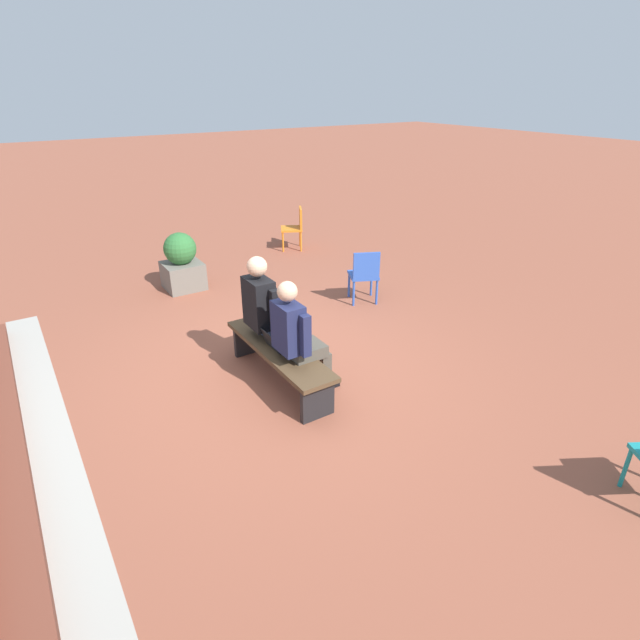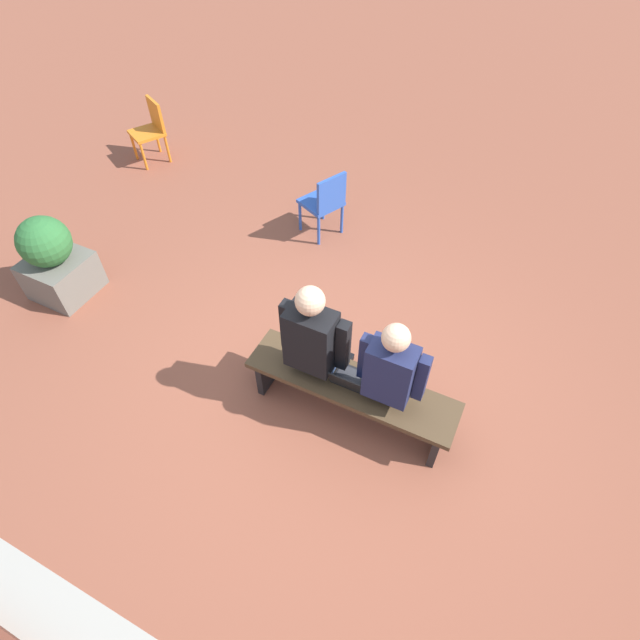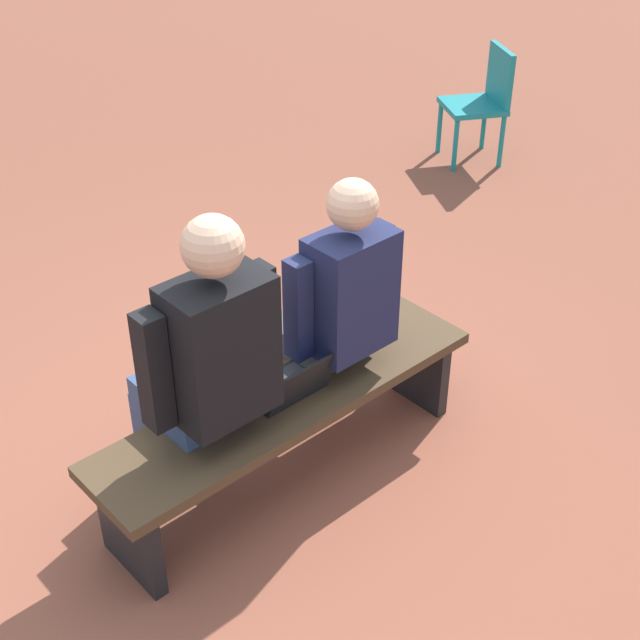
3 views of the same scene
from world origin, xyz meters
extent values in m
plane|color=brown|center=(0.00, 0.00, 0.00)|extent=(60.00, 60.00, 0.00)
cube|color=#A8A399|center=(-0.19, 2.42, 0.00)|extent=(6.98, 0.40, 0.01)
cube|color=#4C3823|center=(-0.19, 0.08, 0.42)|extent=(1.80, 0.44, 0.05)
cube|color=black|center=(-0.99, 0.08, 0.20)|extent=(0.06, 0.37, 0.40)
cube|color=black|center=(0.61, 0.08, 0.20)|extent=(0.06, 0.37, 0.40)
cube|color=#4C473D|center=(-0.50, -0.09, 0.51)|extent=(0.32, 0.38, 0.13)
cube|color=#4C473D|center=(-0.58, -0.28, 0.23)|extent=(0.10, 0.11, 0.45)
cube|color=black|center=(-0.58, -0.34, 0.03)|extent=(0.10, 0.23, 0.07)
cube|color=#4C473D|center=(-0.41, -0.28, 0.23)|extent=(0.10, 0.11, 0.45)
cube|color=black|center=(-0.41, -0.34, 0.03)|extent=(0.10, 0.23, 0.07)
cube|color=#1E2347|center=(-0.50, 0.12, 0.84)|extent=(0.36, 0.23, 0.53)
cube|color=#195133|center=(-0.50, 0.00, 0.80)|extent=(0.05, 0.01, 0.32)
cube|color=#1E2347|center=(-0.72, 0.05, 0.82)|extent=(0.08, 0.09, 0.45)
cube|color=#1E2347|center=(-0.27, 0.05, 0.82)|extent=(0.08, 0.09, 0.45)
sphere|color=#DBAD89|center=(-0.50, 0.12, 1.23)|extent=(0.21, 0.21, 0.21)
cube|color=#384C75|center=(0.16, -0.11, 0.51)|extent=(0.35, 0.41, 0.14)
cube|color=#384C75|center=(0.07, -0.31, 0.23)|extent=(0.11, 0.12, 0.45)
cube|color=black|center=(0.07, -0.37, 0.04)|extent=(0.11, 0.24, 0.07)
cube|color=#384C75|center=(0.25, -0.31, 0.23)|extent=(0.11, 0.12, 0.45)
cube|color=black|center=(0.25, -0.37, 0.04)|extent=(0.11, 0.24, 0.07)
cube|color=black|center=(0.16, 0.12, 0.87)|extent=(0.39, 0.24, 0.57)
cube|color=black|center=(-0.08, 0.05, 0.85)|extent=(0.09, 0.10, 0.49)
cube|color=black|center=(0.41, 0.05, 0.85)|extent=(0.09, 0.10, 0.49)
sphere|color=#DBAD89|center=(0.16, 0.12, 1.30)|extent=(0.22, 0.22, 0.22)
cube|color=black|center=(-0.18, 0.04, 0.46)|extent=(0.32, 0.22, 0.02)
cube|color=#2D2D33|center=(-0.18, 0.03, 0.47)|extent=(0.29, 0.15, 0.00)
cube|color=black|center=(-0.18, 0.18, 0.57)|extent=(0.32, 0.07, 0.19)
cube|color=#33519E|center=(-0.18, 0.17, 0.57)|extent=(0.28, 0.06, 0.17)
cylinder|color=teal|center=(-3.19, -1.56, 0.20)|extent=(0.04, 0.04, 0.40)
cube|color=orange|center=(4.12, -2.56, 0.42)|extent=(0.57, 0.57, 0.04)
cube|color=orange|center=(4.03, -2.73, 0.64)|extent=(0.37, 0.22, 0.40)
cylinder|color=orange|center=(4.36, -2.49, 0.20)|extent=(0.04, 0.04, 0.40)
cylinder|color=orange|center=(4.04, -2.32, 0.20)|extent=(0.04, 0.04, 0.40)
cylinder|color=orange|center=(4.19, -2.80, 0.20)|extent=(0.04, 0.04, 0.40)
cylinder|color=orange|center=(3.87, -2.64, 0.20)|extent=(0.04, 0.04, 0.40)
cube|color=#2D56B7|center=(1.19, -2.15, 0.42)|extent=(0.56, 0.56, 0.04)
cube|color=#2D56B7|center=(1.01, -2.07, 0.64)|extent=(0.20, 0.38, 0.40)
cylinder|color=#2D56B7|center=(1.27, -2.39, 0.20)|extent=(0.04, 0.04, 0.40)
cylinder|color=#2D56B7|center=(1.42, -2.06, 0.20)|extent=(0.04, 0.04, 0.40)
cylinder|color=#2D56B7|center=(0.95, -2.23, 0.20)|extent=(0.04, 0.04, 0.40)
cylinder|color=#2D56B7|center=(1.10, -1.91, 0.20)|extent=(0.04, 0.04, 0.40)
cube|color=#6B665B|center=(3.20, 0.02, 0.22)|extent=(0.60, 0.60, 0.44)
sphere|color=#2D6B33|center=(3.20, 0.02, 0.68)|extent=(0.52, 0.52, 0.52)
camera|label=1|loc=(-4.50, 2.32, 3.10)|focal=28.00mm
camera|label=2|loc=(-1.00, 2.32, 3.85)|focal=28.00mm
camera|label=3|loc=(1.66, 2.32, 2.76)|focal=50.00mm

